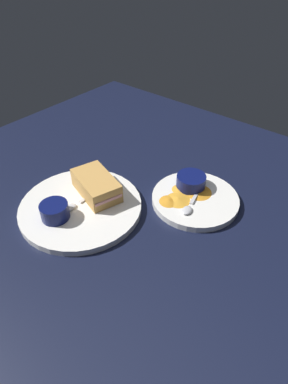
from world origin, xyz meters
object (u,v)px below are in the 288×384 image
at_px(plate_chips_companion, 195,199).
at_px(spoon_by_dark_ramekin, 75,205).
at_px(ramekin_light_gravy, 191,181).
at_px(spoon_by_gravy_ramekin, 189,207).
at_px(plate_sandwich_main, 81,207).
at_px(sandwich_half_near, 96,185).
at_px(ramekin_dark_sauce, 55,211).

bearing_deg(plate_chips_companion, spoon_by_dark_ramekin, -133.76).
height_order(ramekin_light_gravy, spoon_by_gravy_ramekin, ramekin_light_gravy).
bearing_deg(plate_sandwich_main, spoon_by_dark_ramekin, -114.96).
bearing_deg(spoon_by_gravy_ramekin, plate_chips_companion, 102.89).
distance_m(sandwich_half_near, ramekin_dark_sauce, 0.12).
bearing_deg(spoon_by_dark_ramekin, sandwich_half_near, 85.40).
height_order(plate_sandwich_main, spoon_by_gravy_ramekin, spoon_by_gravy_ramekin).
relative_size(plate_chips_companion, spoon_by_gravy_ramekin, 2.13).
bearing_deg(spoon_by_dark_ramekin, plate_sandwich_main, 65.04).
height_order(sandwich_half_near, spoon_by_dark_ramekin, sandwich_half_near).
relative_size(ramekin_dark_sauce, ramekin_light_gravy, 0.87).
distance_m(plate_sandwich_main, ramekin_light_gravy, 0.28).
distance_m(ramekin_dark_sauce, spoon_by_gravy_ramekin, 0.31).
distance_m(sandwich_half_near, spoon_by_dark_ramekin, 0.07).
relative_size(sandwich_half_near, ramekin_light_gravy, 2.01).
bearing_deg(spoon_by_dark_ramekin, plate_chips_companion, 46.24).
distance_m(plate_sandwich_main, plate_chips_companion, 0.28).
distance_m(plate_sandwich_main, sandwich_half_near, 0.06).
height_order(plate_sandwich_main, spoon_by_dark_ramekin, spoon_by_dark_ramekin).
bearing_deg(ramekin_light_gravy, ramekin_dark_sauce, -121.01).
xyz_separation_m(plate_sandwich_main, plate_chips_companion, (0.20, 0.20, 0.00)).
distance_m(ramekin_dark_sauce, spoon_by_dark_ramekin, 0.05).
height_order(plate_sandwich_main, ramekin_dark_sauce, ramekin_dark_sauce).
height_order(ramekin_dark_sauce, spoon_by_gravy_ramekin, ramekin_dark_sauce).
height_order(plate_sandwich_main, sandwich_half_near, sandwich_half_near).
xyz_separation_m(spoon_by_dark_ramekin, plate_chips_companion, (0.20, 0.21, -0.01)).
bearing_deg(plate_sandwich_main, sandwich_half_near, 90.27).
relative_size(ramekin_dark_sauce, spoon_by_gravy_ramekin, 0.64).
bearing_deg(plate_sandwich_main, ramekin_dark_sauce, -98.73).
xyz_separation_m(spoon_by_dark_ramekin, spoon_by_gravy_ramekin, (0.21, 0.16, 0.00)).
bearing_deg(spoon_by_dark_ramekin, ramekin_dark_sauce, -94.63).
distance_m(plate_sandwich_main, spoon_by_dark_ramekin, 0.02).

